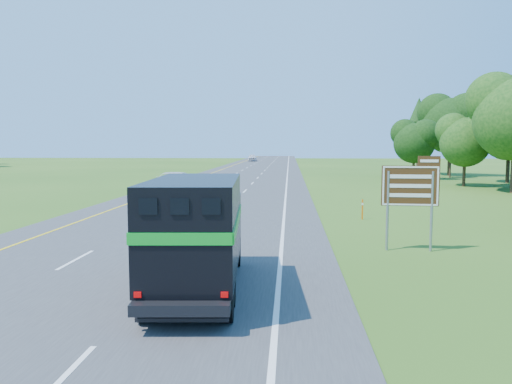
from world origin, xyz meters
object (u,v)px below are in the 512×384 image
horse_truck (198,231)px  exit_sign (411,190)px  far_car (252,158)px  white_suv (173,183)px

horse_truck → exit_sign: size_ratio=1.98×
horse_truck → far_car: bearing=89.6°
white_suv → horse_truck: bearing=-73.6°
horse_truck → exit_sign: (7.28, 6.01, 0.66)m
white_suv → exit_sign: exit_sign is taller
white_suv → far_car: size_ratio=1.28×
horse_truck → far_car: size_ratio=1.42×
horse_truck → far_car: (-6.84, 111.82, -0.83)m
white_suv → far_car: bearing=91.5°
far_car → exit_sign: exit_sign is taller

